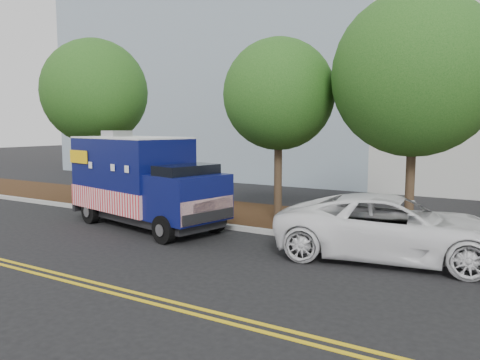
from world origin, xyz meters
The scene contains 11 objects.
ground centered at (0.00, 0.00, 0.00)m, with size 120.00×120.00×0.00m, color black.
curb centered at (0.00, 1.40, 0.07)m, with size 120.00×0.18×0.15m, color #9E9E99.
mulch_strip centered at (0.00, 3.50, 0.07)m, with size 120.00×4.00×0.15m, color black.
centerline_near centered at (0.00, -4.45, 0.01)m, with size 120.00×0.10×0.01m, color gold.
centerline_far centered at (0.00, -4.70, 0.01)m, with size 120.00×0.10×0.01m, color gold.
tree_a centered at (-7.17, 2.98, 4.72)m, with size 4.44×4.44×6.94m.
tree_b centered at (1.68, 2.66, 4.29)m, with size 3.60×3.60×6.10m.
tree_c centered at (5.80, 2.86, 4.71)m, with size 4.60×4.60×7.02m.
sign_post centered at (-3.54, 1.60, 1.20)m, with size 0.06×0.06×2.40m, color #473828.
food_truck centered at (-2.18, 0.35, 1.42)m, with size 6.26×3.36×3.14m.
white_car centered at (5.85, 0.66, 0.79)m, with size 2.63×5.70×1.59m, color white.
Camera 1 is at (8.50, -11.03, 3.29)m, focal length 35.00 mm.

